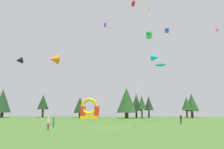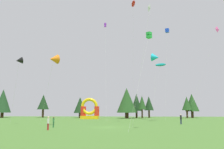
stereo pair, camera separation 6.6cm
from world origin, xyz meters
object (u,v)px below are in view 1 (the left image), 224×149
object	(u,v)px
inflatable_red_slide	(90,111)
kite_cyan_delta	(155,57)
kite_purple_box	(105,26)
kite_pink_diamond	(217,30)
kite_green_box	(149,35)
kite_teal_parafoil	(161,65)
kite_orange_delta	(54,59)
kite_blue_box	(167,31)
kite_white_diamond	(150,9)
person_near_camera	(54,121)
person_left_edge	(48,122)
kite_red_parafoil	(133,4)
person_midfield	(181,118)
kite_black_delta	(19,61)

from	to	relation	value
inflatable_red_slide	kite_cyan_delta	bearing A→B (deg)	-23.45
kite_purple_box	kite_pink_diamond	bearing A→B (deg)	-7.02
kite_green_box	kite_pink_diamond	bearing A→B (deg)	55.44
kite_purple_box	kite_teal_parafoil	world-z (taller)	kite_purple_box
kite_orange_delta	inflatable_red_slide	distance (m)	31.77
kite_blue_box	inflatable_red_slide	size ratio (longest dim) A/B	3.90
kite_white_diamond	person_near_camera	bearing A→B (deg)	-169.20
kite_white_diamond	inflatable_red_slide	bearing A→B (deg)	115.38
kite_orange_delta	person_near_camera	size ratio (longest dim) A/B	7.66
inflatable_red_slide	kite_green_box	bearing A→B (deg)	-69.41
person_near_camera	person_left_edge	xyz separation A→B (m)	(0.74, -4.65, 0.10)
kite_purple_box	person_left_edge	distance (m)	42.13
kite_white_diamond	person_left_edge	size ratio (longest dim) A/B	11.40
kite_red_parafoil	kite_cyan_delta	distance (m)	16.44
kite_white_diamond	person_near_camera	xyz separation A→B (m)	(-14.79, -2.82, -18.17)
kite_red_parafoil	kite_green_box	size ratio (longest dim) A/B	1.95
kite_purple_box	inflatable_red_slide	size ratio (longest dim) A/B	4.46
kite_purple_box	person_near_camera	bearing A→B (deg)	-99.33
person_midfield	kite_cyan_delta	bearing A→B (deg)	59.81
kite_cyan_delta	person_left_edge	bearing A→B (deg)	-119.33
kite_cyan_delta	kite_pink_diamond	bearing A→B (deg)	-2.50
kite_red_parafoil	person_midfield	distance (m)	25.70
kite_green_box	kite_white_diamond	world-z (taller)	kite_white_diamond
kite_white_diamond	person_left_edge	world-z (taller)	kite_white_diamond
kite_purple_box	kite_white_diamond	xyz separation A→B (m)	(10.01, -26.32, -6.76)
kite_cyan_delta	person_left_edge	xyz separation A→B (m)	(-17.36, -30.90, -14.93)
kite_red_parafoil	kite_purple_box	distance (m)	17.08
kite_pink_diamond	kite_orange_delta	bearing A→B (deg)	-148.22
inflatable_red_slide	kite_black_delta	bearing A→B (deg)	-107.43
person_left_edge	kite_teal_parafoil	bearing A→B (deg)	-85.77
kite_red_parafoil	person_midfield	xyz separation A→B (m)	(8.19, -4.39, -23.96)
kite_pink_diamond	inflatable_red_slide	xyz separation A→B (m)	(-33.93, 8.56, -20.57)
kite_pink_diamond	person_midfield	size ratio (longest dim) A/B	12.80
kite_blue_box	inflatable_red_slide	world-z (taller)	kite_blue_box
kite_teal_parafoil	person_left_edge	distance (m)	33.31
kite_red_parafoil	person_left_edge	distance (m)	32.44
kite_green_box	person_near_camera	xyz separation A→B (m)	(-14.00, 3.29, -11.81)
kite_cyan_delta	person_left_edge	distance (m)	38.46
kite_red_parafoil	kite_purple_box	xyz separation A→B (m)	(-7.52, 15.31, 0.81)
kite_black_delta	kite_teal_parafoil	world-z (taller)	kite_teal_parafoil
kite_black_delta	inflatable_red_slide	xyz separation A→B (m)	(8.70, 27.70, -9.36)
kite_orange_delta	kite_green_box	distance (m)	17.04
kite_cyan_delta	kite_teal_parafoil	world-z (taller)	kite_cyan_delta
kite_purple_box	kite_teal_parafoil	size ratio (longest dim) A/B	1.93
kite_white_diamond	person_midfield	xyz separation A→B (m)	(5.71, 6.62, -18.01)
person_near_camera	person_left_edge	size ratio (longest dim) A/B	0.90
person_near_camera	kite_white_diamond	bearing A→B (deg)	-55.83
kite_cyan_delta	kite_green_box	world-z (taller)	kite_cyan_delta
kite_white_diamond	person_midfield	bearing A→B (deg)	49.25
kite_blue_box	inflatable_red_slide	xyz separation A→B (m)	(-21.17, 9.03, -20.51)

